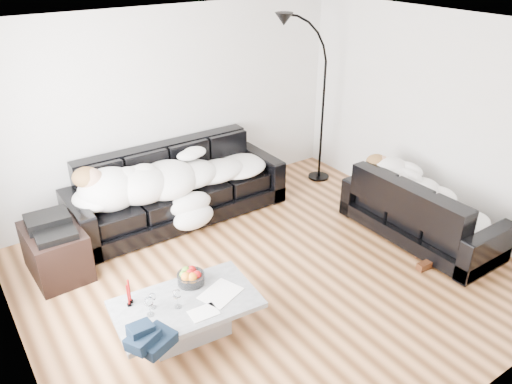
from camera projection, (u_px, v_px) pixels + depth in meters
ground at (271, 275)px, 5.51m from camera, size 5.00×5.00×0.00m
wall_back at (172, 109)px, 6.56m from camera, size 5.00×0.02×2.60m
wall_right at (436, 120)px, 6.17m from camera, size 0.02×4.50×2.60m
ceiling at (276, 31)px, 4.31m from camera, size 5.00×5.00×0.00m
sofa_back at (178, 185)px, 6.45m from camera, size 2.79×0.97×0.91m
sofa_right at (422, 208)px, 6.03m from camera, size 0.83×1.94×0.79m
sleeper_back at (179, 173)px, 6.32m from camera, size 2.36×0.82×0.47m
sleeper_right at (425, 191)px, 5.93m from camera, size 0.70×1.67×0.41m
teal_cushion at (384, 168)px, 6.29m from camera, size 0.42×0.38×0.20m
coffee_table at (187, 318)px, 4.61m from camera, size 1.35×0.87×0.38m
fruit_bowl at (191, 276)px, 4.73m from camera, size 0.32×0.32×0.16m
wine_glass_a at (153, 301)px, 4.42m from camera, size 0.07×0.07×0.15m
wine_glass_b at (150, 306)px, 4.32m from camera, size 0.10×0.10×0.19m
wine_glass_c at (177, 299)px, 4.42m from camera, size 0.09×0.09×0.19m
candle_left at (128, 296)px, 4.42m from camera, size 0.05×0.05×0.22m
candle_right at (129, 291)px, 4.46m from camera, size 0.05×0.05×0.25m
newspaper_a at (220, 293)px, 4.62m from camera, size 0.45×0.39×0.01m
newspaper_b at (203, 312)px, 4.39m from camera, size 0.26×0.19×0.01m
navy_jacket at (146, 330)px, 3.97m from camera, size 0.34×0.29×0.16m
shoes at (426, 259)px, 5.69m from camera, size 0.46×0.38×0.09m
av_cabinet at (56, 251)px, 5.42m from camera, size 0.58×0.82×0.55m
stereo at (50, 225)px, 5.26m from camera, size 0.45×0.36×0.13m
floor_lamp at (323, 109)px, 7.21m from camera, size 0.85×0.55×2.18m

